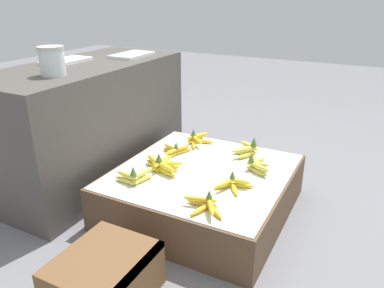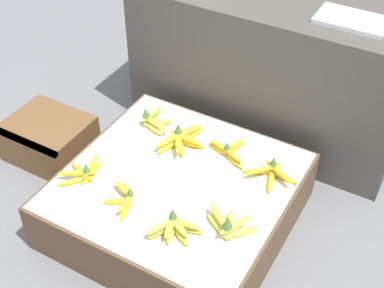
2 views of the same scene
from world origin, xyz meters
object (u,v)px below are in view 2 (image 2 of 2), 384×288
Objects in this scene: wooden_crate at (49,139)px; banana_bunch_front_right at (228,225)px; banana_bunch_middle_right at (272,172)px; banana_bunch_middle_midright at (229,151)px; banana_bunch_front_midleft at (125,198)px; banana_bunch_front_midright at (174,228)px; banana_bunch_middle_left at (154,120)px; banana_bunch_front_left at (84,172)px; banana_bunch_middle_midleft at (181,139)px.

banana_bunch_front_right is (1.07, -0.19, 0.17)m from wooden_crate.
banana_bunch_middle_midright is at bearing 170.63° from banana_bunch_middle_right.
banana_bunch_front_midleft is (0.65, -0.27, 0.17)m from wooden_crate.
banana_bunch_middle_left reaches higher than banana_bunch_front_midright.
banana_bunch_front_left is (0.42, -0.23, 0.17)m from wooden_crate.
banana_bunch_middle_right is (0.43, 0.01, -0.01)m from banana_bunch_middle_midleft.
banana_bunch_middle_right reaches higher than banana_bunch_middle_midright.
wooden_crate is at bearing 169.74° from banana_bunch_front_right.
banana_bunch_middle_midright is (0.88, 0.19, 0.17)m from wooden_crate.
banana_bunch_front_left is at bearing 171.00° from banana_bunch_front_midleft.
wooden_crate is 1.11m from banana_bunch_middle_right.
banana_bunch_middle_right is (0.60, -0.05, -0.00)m from banana_bunch_middle_left.
banana_bunch_front_right is 1.06× the size of banana_bunch_middle_midright.
banana_bunch_front_right reaches higher than banana_bunch_front_left.
banana_bunch_front_midleft reaches higher than banana_bunch_middle_midright.
banana_bunch_front_left reaches higher than banana_bunch_middle_midright.
banana_bunch_middle_midleft is (0.66, 0.14, 0.17)m from wooden_crate.
banana_bunch_middle_midleft reaches higher than wooden_crate.
banana_bunch_front_midleft is 1.12× the size of banana_bunch_middle_left.
banana_bunch_front_midleft is 0.25m from banana_bunch_front_midright.
banana_bunch_front_left is 0.93× the size of banana_bunch_middle_right.
banana_bunch_front_right is 0.70m from banana_bunch_middle_left.
wooden_crate is at bearing -168.08° from banana_bunch_middle_midright.
banana_bunch_front_midright is (0.90, -0.30, 0.17)m from wooden_crate.
wooden_crate is 2.08× the size of banana_bunch_front_midright.
banana_bunch_front_right is (0.41, 0.07, 0.01)m from banana_bunch_front_midleft.
banana_bunch_front_midright is at bearing -50.42° from banana_bunch_middle_left.
banana_bunch_middle_left is 0.69× the size of banana_bunch_middle_right.
banana_bunch_middle_midleft is (0.18, -0.05, 0.00)m from banana_bunch_middle_left.
banana_bunch_middle_midright is 0.87× the size of banana_bunch_middle_right.
banana_bunch_middle_left reaches higher than banana_bunch_middle_right.
banana_bunch_front_left is 0.44m from banana_bunch_middle_midleft.
banana_bunch_middle_midleft is 0.43m from banana_bunch_middle_right.
wooden_crate is 1.72× the size of banana_bunch_front_left.
banana_bunch_middle_midleft is (0.01, 0.41, 0.01)m from banana_bunch_front_midleft.
banana_bunch_front_left is 0.89× the size of banana_bunch_middle_midleft.
banana_bunch_middle_left is at bearing 175.70° from banana_bunch_middle_right.
banana_bunch_middle_midleft is (-0.40, 0.34, -0.00)m from banana_bunch_front_right.
banana_bunch_front_right reaches higher than banana_bunch_middle_left.
banana_bunch_front_midright reaches higher than banana_bunch_front_midleft.
banana_bunch_middle_right is at bearing -4.30° from banana_bunch_middle_left.
banana_bunch_middle_midright is (-0.02, 0.49, -0.01)m from banana_bunch_front_midright.
banana_bunch_middle_midleft is (0.24, 0.37, 0.01)m from banana_bunch_front_left.
banana_bunch_front_right is at bearing -63.72° from banana_bunch_middle_midright.
banana_bunch_front_left is at bearing -137.70° from banana_bunch_middle_midright.
banana_bunch_front_right is 1.34× the size of banana_bunch_middle_left.
banana_bunch_middle_midleft is at bearing 12.17° from wooden_crate.
wooden_crate is 0.51m from banana_bunch_front_left.
banana_bunch_front_midleft is 0.77× the size of banana_bunch_middle_right.
wooden_crate is at bearing 157.76° from banana_bunch_front_midleft.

